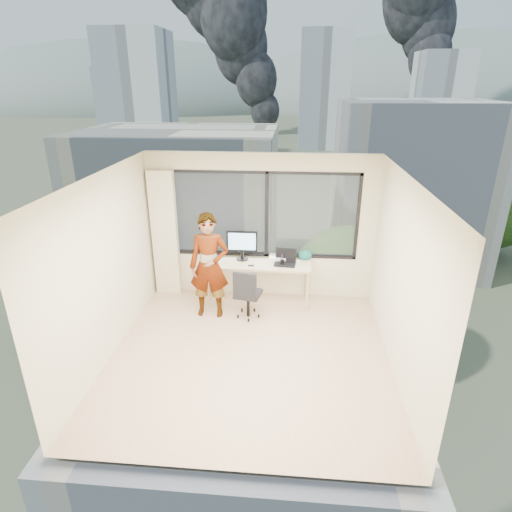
# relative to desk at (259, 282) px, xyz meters

# --- Properties ---
(floor) EXTENTS (4.00, 4.00, 0.01)m
(floor) POSITION_rel_desk_xyz_m (0.00, -1.66, -0.38)
(floor) COLOR #D5B28A
(floor) RESTS_ON ground
(ceiling) EXTENTS (4.00, 4.00, 0.01)m
(ceiling) POSITION_rel_desk_xyz_m (0.00, -1.66, 2.23)
(ceiling) COLOR white
(ceiling) RESTS_ON ground
(wall_front) EXTENTS (4.00, 0.01, 2.60)m
(wall_front) POSITION_rel_desk_xyz_m (0.00, -3.66, 0.93)
(wall_front) COLOR beige
(wall_front) RESTS_ON ground
(wall_left) EXTENTS (0.01, 4.00, 2.60)m
(wall_left) POSITION_rel_desk_xyz_m (-2.00, -1.66, 0.93)
(wall_left) COLOR beige
(wall_left) RESTS_ON ground
(wall_right) EXTENTS (0.01, 4.00, 2.60)m
(wall_right) POSITION_rel_desk_xyz_m (2.00, -1.66, 0.93)
(wall_right) COLOR beige
(wall_right) RESTS_ON ground
(window_wall) EXTENTS (3.30, 0.16, 1.55)m
(window_wall) POSITION_rel_desk_xyz_m (0.05, 0.34, 1.15)
(window_wall) COLOR black
(window_wall) RESTS_ON ground
(curtain) EXTENTS (0.45, 0.14, 2.30)m
(curtain) POSITION_rel_desk_xyz_m (-1.72, 0.22, 0.77)
(curtain) COLOR #F0E8BB
(curtain) RESTS_ON floor
(desk) EXTENTS (1.80, 0.60, 0.75)m
(desk) POSITION_rel_desk_xyz_m (0.00, 0.00, 0.00)
(desk) COLOR #C3B783
(desk) RESTS_ON floor
(chair) EXTENTS (0.54, 0.54, 0.90)m
(chair) POSITION_rel_desk_xyz_m (-0.14, -0.56, 0.08)
(chair) COLOR black
(chair) RESTS_ON floor
(person) EXTENTS (0.66, 0.45, 1.78)m
(person) POSITION_rel_desk_xyz_m (-0.78, -0.53, 0.52)
(person) COLOR #2D2D33
(person) RESTS_ON floor
(monitor) EXTENTS (0.54, 0.12, 0.54)m
(monitor) POSITION_rel_desk_xyz_m (-0.31, 0.12, 0.64)
(monitor) COLOR black
(monitor) RESTS_ON desk
(game_console) EXTENTS (0.30, 0.25, 0.07)m
(game_console) POSITION_rel_desk_xyz_m (0.31, 0.18, 0.41)
(game_console) COLOR white
(game_console) RESTS_ON desk
(laptop) EXTENTS (0.40, 0.42, 0.24)m
(laptop) POSITION_rel_desk_xyz_m (0.45, -0.04, 0.49)
(laptop) COLOR black
(laptop) RESTS_ON desk
(cellphone) EXTENTS (0.11, 0.06, 0.01)m
(cellphone) POSITION_rel_desk_xyz_m (-0.13, -0.14, 0.38)
(cellphone) COLOR black
(cellphone) RESTS_ON desk
(pen_cup) EXTENTS (0.09, 0.09, 0.09)m
(pen_cup) POSITION_rel_desk_xyz_m (0.40, -0.05, 0.42)
(pen_cup) COLOR black
(pen_cup) RESTS_ON desk
(handbag) EXTENTS (0.26, 0.16, 0.18)m
(handbag) POSITION_rel_desk_xyz_m (0.80, 0.20, 0.47)
(handbag) COLOR #0D4C4F
(handbag) RESTS_ON desk
(exterior_ground) EXTENTS (400.00, 400.00, 0.04)m
(exterior_ground) POSITION_rel_desk_xyz_m (0.00, 118.34, -14.38)
(exterior_ground) COLOR #515B3D
(exterior_ground) RESTS_ON ground
(near_bldg_a) EXTENTS (16.00, 12.00, 14.00)m
(near_bldg_a) POSITION_rel_desk_xyz_m (-9.00, 28.34, -7.38)
(near_bldg_a) COLOR beige
(near_bldg_a) RESTS_ON exterior_ground
(near_bldg_b) EXTENTS (14.00, 13.00, 16.00)m
(near_bldg_b) POSITION_rel_desk_xyz_m (12.00, 36.34, -6.38)
(near_bldg_b) COLOR beige
(near_bldg_b) RESTS_ON exterior_ground
(far_tower_a) EXTENTS (14.00, 14.00, 28.00)m
(far_tower_a) POSITION_rel_desk_xyz_m (-35.00, 93.34, -0.38)
(far_tower_a) COLOR silver
(far_tower_a) RESTS_ON exterior_ground
(far_tower_b) EXTENTS (13.00, 13.00, 30.00)m
(far_tower_b) POSITION_rel_desk_xyz_m (8.00, 118.34, 0.62)
(far_tower_b) COLOR silver
(far_tower_b) RESTS_ON exterior_ground
(far_tower_c) EXTENTS (15.00, 15.00, 26.00)m
(far_tower_c) POSITION_rel_desk_xyz_m (45.00, 138.34, -1.38)
(far_tower_c) COLOR silver
(far_tower_c) RESTS_ON exterior_ground
(far_tower_d) EXTENTS (16.00, 14.00, 22.00)m
(far_tower_d) POSITION_rel_desk_xyz_m (-60.00, 148.34, -3.38)
(far_tower_d) COLOR silver
(far_tower_d) RESTS_ON exterior_ground
(hill_a) EXTENTS (288.00, 216.00, 90.00)m
(hill_a) POSITION_rel_desk_xyz_m (-120.00, 318.34, -14.38)
(hill_a) COLOR slate
(hill_a) RESTS_ON exterior_ground
(hill_b) EXTENTS (300.00, 220.00, 96.00)m
(hill_b) POSITION_rel_desk_xyz_m (100.00, 318.34, -14.38)
(hill_b) COLOR slate
(hill_b) RESTS_ON exterior_ground
(tree_a) EXTENTS (7.00, 7.00, 8.00)m
(tree_a) POSITION_rel_desk_xyz_m (-16.00, 20.34, -10.38)
(tree_a) COLOR #214517
(tree_a) RESTS_ON exterior_ground
(tree_b) EXTENTS (7.60, 7.60, 9.00)m
(tree_b) POSITION_rel_desk_xyz_m (4.00, 16.34, -9.88)
(tree_b) COLOR #214517
(tree_b) RESTS_ON exterior_ground
(tree_c) EXTENTS (8.40, 8.40, 10.00)m
(tree_c) POSITION_rel_desk_xyz_m (22.00, 38.34, -9.38)
(tree_c) COLOR #214517
(tree_c) RESTS_ON exterior_ground
(smoke_plume_b) EXTENTS (30.00, 18.00, 70.00)m
(smoke_plume_b) POSITION_rel_desk_xyz_m (55.00, 168.34, 26.62)
(smoke_plume_b) COLOR black
(smoke_plume_b) RESTS_ON exterior_ground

